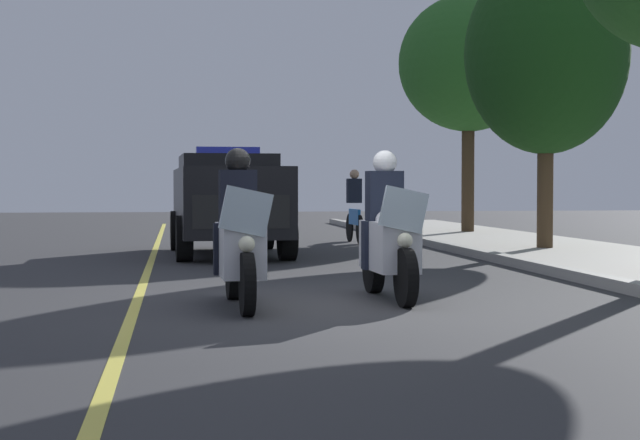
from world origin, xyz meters
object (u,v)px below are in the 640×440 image
(police_motorcycle_lead_right, at_px, (388,239))
(police_suv, at_px, (228,199))
(tree_behind_suv, at_px, (468,64))
(police_motorcycle_lead_left, at_px, (240,242))
(cyclist_background, at_px, (354,206))
(tree_far_back, at_px, (546,55))

(police_motorcycle_lead_right, relative_size, police_suv, 0.43)
(police_suv, bearing_deg, tree_behind_suv, 134.94)
(police_motorcycle_lead_left, height_order, police_motorcycle_lead_right, same)
(police_motorcycle_lead_left, xyz_separation_m, cyclist_background, (-11.74, 3.36, 0.14))
(police_motorcycle_lead_right, height_order, tree_behind_suv, tree_behind_suv)
(cyclist_background, bearing_deg, police_suv, -40.78)
(police_motorcycle_lead_right, height_order, cyclist_background, police_motorcycle_lead_right)
(police_motorcycle_lead_right, bearing_deg, tree_behind_suv, 159.93)
(cyclist_background, distance_m, tree_behind_suv, 6.06)
(cyclist_background, height_order, tree_behind_suv, tree_behind_suv)
(police_suv, bearing_deg, cyclist_background, 139.22)
(police_motorcycle_lead_right, height_order, tree_far_back, tree_far_back)
(cyclist_background, relative_size, tree_behind_suv, 0.28)
(police_suv, distance_m, tree_behind_suv, 10.09)
(police_motorcycle_lead_left, relative_size, police_motorcycle_lead_right, 1.00)
(police_motorcycle_lead_left, xyz_separation_m, police_motorcycle_lead_right, (-0.46, 1.73, 0.00))
(police_motorcycle_lead_right, relative_size, tree_far_back, 0.37)
(police_motorcycle_lead_left, xyz_separation_m, police_suv, (-8.18, 0.29, 0.37))
(tree_far_back, bearing_deg, police_motorcycle_lead_left, -39.31)
(police_suv, xyz_separation_m, cyclist_background, (-3.56, 3.07, -0.22))
(police_motorcycle_lead_left, height_order, cyclist_background, police_motorcycle_lead_left)
(police_motorcycle_lead_right, xyz_separation_m, tree_far_back, (-7.44, 4.74, 3.17))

